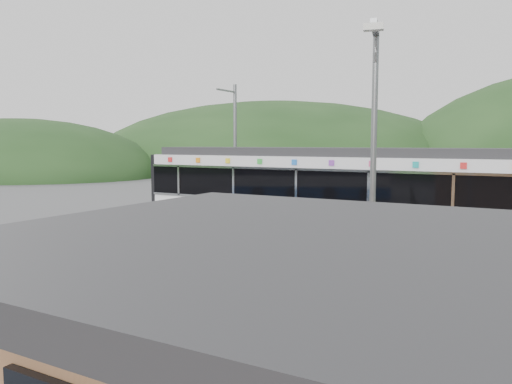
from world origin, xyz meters
The scene contains 7 objects.
ground centered at (0.00, 0.00, 0.00)m, with size 120.00×120.00×0.00m, color #4C4C4F.
hills centered at (6.19, 5.29, 0.00)m, with size 146.00×149.00×26.00m.
platform centered at (0.00, 3.30, 0.15)m, with size 26.00×3.20×0.30m, color #9E9E99.
yellow_line centered at (0.00, 2.00, 0.30)m, with size 26.00×0.10×0.01m, color yellow.
train centered at (0.95, 6.00, 2.06)m, with size 20.44×3.01×3.74m.
catenary_mast_west centered at (-7.00, 8.56, 3.65)m, with size 0.18×1.80×7.00m.
lamp_post centered at (4.07, -4.22, 3.69)m, with size 0.38×1.11×6.18m.
Camera 1 is at (6.89, -13.90, 3.96)m, focal length 35.00 mm.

